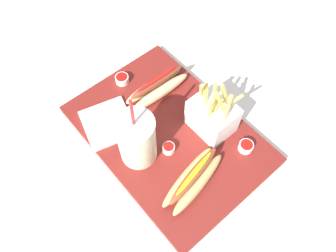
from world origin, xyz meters
name	(u,v)px	position (x,y,z in m)	size (l,w,h in m)	color
ground_plane	(168,138)	(0.00, 0.00, -0.01)	(2.40, 2.40, 0.02)	silver
food_tray	(168,134)	(0.00, 0.00, 0.01)	(0.49, 0.34, 0.02)	maroon
soda_cup	(136,139)	(0.00, -0.09, 0.09)	(0.09, 0.09, 0.23)	beige
fries_basket	(212,116)	(0.06, 0.09, 0.07)	(0.11, 0.09, 0.17)	white
hot_dog_1	(157,87)	(-0.11, 0.06, 0.04)	(0.06, 0.19, 0.06)	#E5C689
hot_dog_2	(193,179)	(0.14, -0.05, 0.05)	(0.09, 0.19, 0.07)	tan
ketchup_cup_1	(169,148)	(0.04, -0.03, 0.03)	(0.03, 0.03, 0.02)	white
ketchup_cup_2	(122,79)	(-0.20, 0.01, 0.03)	(0.04, 0.04, 0.02)	white
ketchup_cup_3	(246,146)	(0.16, 0.11, 0.03)	(0.04, 0.04, 0.02)	white
napkin_stack	(108,123)	(-0.12, -0.10, 0.02)	(0.13, 0.12, 0.01)	white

